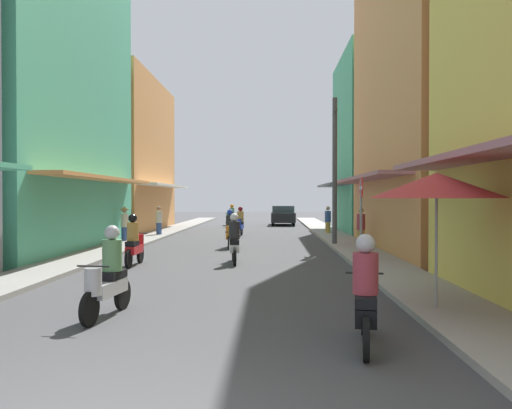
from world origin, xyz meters
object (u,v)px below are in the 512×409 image
motorbike_green (231,216)px  pedestrian_midway (361,228)px  pedestrian_crossing (159,221)px  motorbike_white (234,241)px  pedestrian_far (328,221)px  motorbike_red (134,243)px  motorbike_black (365,297)px  motorbike_orange (230,231)px  motorbike_blue (240,223)px  pedestrian_foreground (124,223)px  motorbike_silver (108,276)px  parked_car (283,215)px  street_sign_no_entry (361,210)px  utility_pole (335,170)px  vendor_umbrella (437,186)px

motorbike_green → pedestrian_midway: size_ratio=1.06×
pedestrian_crossing → pedestrian_midway: bearing=-32.4°
motorbike_white → pedestrian_far: motorbike_white is taller
motorbike_red → motorbike_black: 9.77m
motorbike_orange → pedestrian_crossing: size_ratio=1.13×
motorbike_blue → pedestrian_far: 4.92m
motorbike_black → motorbike_white: bearing=105.6°
pedestrian_far → pedestrian_foreground: 11.13m
motorbike_blue → motorbike_silver: bearing=-93.6°
motorbike_white → pedestrian_crossing: bearing=114.0°
motorbike_green → parked_car: motorbike_green is taller
motorbike_blue → pedestrian_far: motorbike_blue is taller
motorbike_red → motorbike_silver: (1.31, -6.47, 0.00)m
street_sign_no_entry → motorbike_black: bearing=-99.6°
motorbike_white → motorbike_black: bearing=-74.4°
motorbike_red → motorbike_orange: bearing=66.4°
motorbike_red → street_sign_no_entry: size_ratio=0.68×
utility_pole → street_sign_no_entry: (-0.10, -6.85, -1.50)m
motorbike_red → motorbike_silver: bearing=-78.6°
motorbike_black → motorbike_silver: (-4.11, 1.65, 0.00)m
motorbike_white → vendor_umbrella: (4.09, -6.75, 1.57)m
motorbike_blue → pedestrian_foreground: (-4.96, -4.27, 0.23)m
motorbike_red → motorbike_silver: same height
parked_car → pedestrian_foreground: (-7.52, -15.24, 0.20)m
motorbike_white → motorbike_orange: 4.89m
motorbike_green → vendor_umbrella: bearing=-77.9°
motorbike_orange → pedestrian_midway: bearing=-2.0°
pedestrian_crossing → utility_pole: size_ratio=0.25×
parked_car → vendor_umbrella: bearing=-86.0°
pedestrian_far → vendor_umbrella: 19.01m
motorbike_orange → pedestrian_foreground: pedestrian_foreground is taller
motorbike_white → motorbike_black: size_ratio=1.00×
parked_car → pedestrian_midway: (2.72, -17.40, 0.09)m
pedestrian_foreground → parked_car: bearing=63.7°
motorbike_white → pedestrian_midway: (4.78, 4.68, 0.12)m
pedestrian_far → motorbike_black: bearing=-95.0°
motorbike_green → pedestrian_foreground: (-3.74, -13.68, 0.23)m
motorbike_green → motorbike_orange: size_ratio=0.97×
motorbike_red → vendor_umbrella: 9.43m
motorbike_black → street_sign_no_entry: size_ratio=0.68×
vendor_umbrella → motorbike_white: bearing=121.2°
motorbike_black → pedestrian_crossing: (-7.23, 19.56, 0.09)m
pedestrian_foreground → pedestrian_midway: bearing=-11.9°
pedestrian_crossing → street_sign_no_entry: (8.52, -11.94, 0.92)m
motorbike_red → motorbike_black: size_ratio=1.01×
motorbike_green → pedestrian_crossing: size_ratio=1.10×
parked_car → pedestrian_far: (2.24, -9.88, 0.05)m
motorbike_red → motorbike_black: bearing=-56.3°
motorbike_blue → utility_pole: bearing=-51.4°
motorbike_black → parked_car: (-0.40, 30.89, 0.04)m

